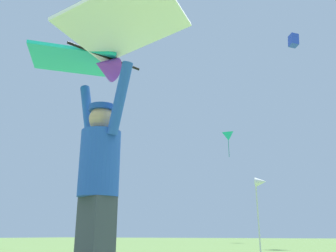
# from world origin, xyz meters

# --- Properties ---
(kite_flyer_person) EXTENTS (0.80, 0.43, 1.92)m
(kite_flyer_person) POSITION_xyz_m (0.05, -0.33, 0.94)
(kite_flyer_person) COLOR #424751
(kite_flyer_person) RESTS_ON ground
(held_stunt_kite) EXTENTS (1.96, 1.32, 0.43)m
(held_stunt_kite) POSITION_xyz_m (0.02, -0.42, 2.16)
(held_stunt_kite) COLOR black
(distant_kite_blue_mid_left) EXTENTS (1.00, 1.06, 1.17)m
(distant_kite_blue_mid_left) POSITION_xyz_m (-1.76, 26.18, 16.64)
(distant_kite_blue_mid_left) COLOR blue
(distant_kite_teal_far_center) EXTENTS (1.37, 1.48, 2.27)m
(distant_kite_teal_far_center) POSITION_xyz_m (-7.51, 24.42, 8.37)
(distant_kite_teal_far_center) COLOR #19B2AD
(marker_flag) EXTENTS (0.30, 0.24, 1.96)m
(marker_flag) POSITION_xyz_m (-0.43, 6.56, 1.70)
(marker_flag) COLOR silver
(marker_flag) RESTS_ON ground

